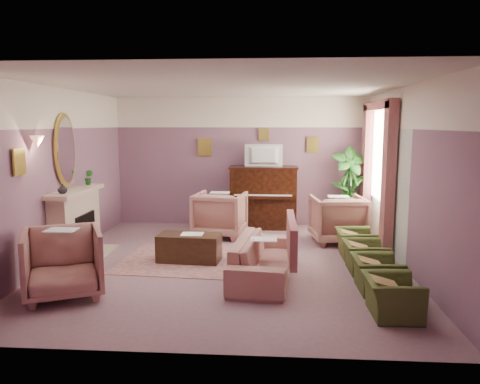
# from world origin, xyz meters

# --- Properties ---
(floor) EXTENTS (5.50, 6.00, 0.01)m
(floor) POSITION_xyz_m (0.00, 0.00, 0.00)
(floor) COLOR gray
(floor) RESTS_ON ground
(ceiling) EXTENTS (5.50, 6.00, 0.01)m
(ceiling) POSITION_xyz_m (0.00, 0.00, 2.80)
(ceiling) COLOR beige
(ceiling) RESTS_ON wall_back
(wall_back) EXTENTS (5.50, 0.02, 2.80)m
(wall_back) POSITION_xyz_m (0.00, 3.00, 1.40)
(wall_back) COLOR #68516E
(wall_back) RESTS_ON floor
(wall_front) EXTENTS (5.50, 0.02, 2.80)m
(wall_front) POSITION_xyz_m (0.00, -3.00, 1.40)
(wall_front) COLOR #68516E
(wall_front) RESTS_ON floor
(wall_left) EXTENTS (0.02, 6.00, 2.80)m
(wall_left) POSITION_xyz_m (-2.75, 0.00, 1.40)
(wall_left) COLOR #68516E
(wall_left) RESTS_ON floor
(wall_right) EXTENTS (0.02, 6.00, 2.80)m
(wall_right) POSITION_xyz_m (2.75, 0.00, 1.40)
(wall_right) COLOR #68516E
(wall_right) RESTS_ON floor
(picture_rail_band) EXTENTS (5.50, 0.01, 0.65)m
(picture_rail_band) POSITION_xyz_m (0.00, 2.99, 2.47)
(picture_rail_band) COLOR white
(picture_rail_band) RESTS_ON wall_back
(stripe_panel) EXTENTS (0.01, 3.00, 2.15)m
(stripe_panel) POSITION_xyz_m (2.73, 1.30, 1.07)
(stripe_panel) COLOR beige
(stripe_panel) RESTS_ON wall_right
(fireplace_surround) EXTENTS (0.30, 1.40, 1.10)m
(fireplace_surround) POSITION_xyz_m (-2.59, 0.20, 0.55)
(fireplace_surround) COLOR beige
(fireplace_surround) RESTS_ON floor
(fireplace_inset) EXTENTS (0.18, 0.72, 0.68)m
(fireplace_inset) POSITION_xyz_m (-2.49, 0.20, 0.40)
(fireplace_inset) COLOR black
(fireplace_inset) RESTS_ON floor
(fire_ember) EXTENTS (0.06, 0.54, 0.10)m
(fire_ember) POSITION_xyz_m (-2.45, 0.20, 0.22)
(fire_ember) COLOR orange
(fire_ember) RESTS_ON floor
(mantel_shelf) EXTENTS (0.40, 1.55, 0.07)m
(mantel_shelf) POSITION_xyz_m (-2.56, 0.20, 1.12)
(mantel_shelf) COLOR beige
(mantel_shelf) RESTS_ON fireplace_surround
(hearth) EXTENTS (0.55, 1.50, 0.02)m
(hearth) POSITION_xyz_m (-2.39, 0.20, 0.01)
(hearth) COLOR beige
(hearth) RESTS_ON floor
(mirror_frame) EXTENTS (0.04, 0.72, 1.20)m
(mirror_frame) POSITION_xyz_m (-2.70, 0.20, 1.80)
(mirror_frame) COLOR gold
(mirror_frame) RESTS_ON wall_left
(mirror_glass) EXTENTS (0.01, 0.60, 1.06)m
(mirror_glass) POSITION_xyz_m (-2.67, 0.20, 1.80)
(mirror_glass) COLOR white
(mirror_glass) RESTS_ON wall_left
(sconce_shade) EXTENTS (0.20, 0.20, 0.16)m
(sconce_shade) POSITION_xyz_m (-2.62, -0.85, 1.98)
(sconce_shade) COLOR #FFAD77
(sconce_shade) RESTS_ON wall_left
(piano) EXTENTS (1.40, 0.60, 1.30)m
(piano) POSITION_xyz_m (0.50, 2.68, 0.65)
(piano) COLOR black
(piano) RESTS_ON floor
(piano_keyshelf) EXTENTS (1.30, 0.12, 0.06)m
(piano_keyshelf) POSITION_xyz_m (0.50, 2.33, 0.72)
(piano_keyshelf) COLOR black
(piano_keyshelf) RESTS_ON piano
(piano_keys) EXTENTS (1.20, 0.08, 0.02)m
(piano_keys) POSITION_xyz_m (0.50, 2.33, 0.76)
(piano_keys) COLOR white
(piano_keys) RESTS_ON piano
(piano_top) EXTENTS (1.45, 0.65, 0.04)m
(piano_top) POSITION_xyz_m (0.50, 2.68, 1.31)
(piano_top) COLOR black
(piano_top) RESTS_ON piano
(television) EXTENTS (0.80, 0.12, 0.48)m
(television) POSITION_xyz_m (0.50, 2.63, 1.60)
(television) COLOR black
(television) RESTS_ON piano
(print_back_left) EXTENTS (0.30, 0.03, 0.38)m
(print_back_left) POSITION_xyz_m (-0.80, 2.96, 1.72)
(print_back_left) COLOR gold
(print_back_left) RESTS_ON wall_back
(print_back_right) EXTENTS (0.26, 0.03, 0.34)m
(print_back_right) POSITION_xyz_m (1.55, 2.96, 1.78)
(print_back_right) COLOR gold
(print_back_right) RESTS_ON wall_back
(print_back_mid) EXTENTS (0.22, 0.03, 0.26)m
(print_back_mid) POSITION_xyz_m (0.50, 2.96, 2.00)
(print_back_mid) COLOR gold
(print_back_mid) RESTS_ON wall_back
(print_left_wall) EXTENTS (0.03, 0.28, 0.36)m
(print_left_wall) POSITION_xyz_m (-2.71, -1.20, 1.72)
(print_left_wall) COLOR gold
(print_left_wall) RESTS_ON wall_left
(window_blind) EXTENTS (0.03, 1.40, 1.80)m
(window_blind) POSITION_xyz_m (2.70, 1.55, 1.70)
(window_blind) COLOR beige
(window_blind) RESTS_ON wall_right
(curtain_left) EXTENTS (0.16, 0.34, 2.60)m
(curtain_left) POSITION_xyz_m (2.62, 0.63, 1.30)
(curtain_left) COLOR #9B5355
(curtain_left) RESTS_ON floor
(curtain_right) EXTENTS (0.16, 0.34, 2.60)m
(curtain_right) POSITION_xyz_m (2.62, 2.47, 1.30)
(curtain_right) COLOR #9B5355
(curtain_right) RESTS_ON floor
(pelmet) EXTENTS (0.16, 2.20, 0.16)m
(pelmet) POSITION_xyz_m (2.62, 1.55, 2.56)
(pelmet) COLOR #9B5355
(pelmet) RESTS_ON wall_right
(mantel_plant) EXTENTS (0.16, 0.16, 0.28)m
(mantel_plant) POSITION_xyz_m (-2.55, 0.75, 1.29)
(mantel_plant) COLOR #22611D
(mantel_plant) RESTS_ON mantel_shelf
(mantel_vase) EXTENTS (0.16, 0.16, 0.16)m
(mantel_vase) POSITION_xyz_m (-2.55, -0.30, 1.23)
(mantel_vase) COLOR white
(mantel_vase) RESTS_ON mantel_shelf
(area_rug) EXTENTS (2.63, 1.98, 0.01)m
(area_rug) POSITION_xyz_m (-0.50, 0.11, 0.01)
(area_rug) COLOR #A96F6A
(area_rug) RESTS_ON floor
(coffee_table) EXTENTS (1.04, 0.58, 0.45)m
(coffee_table) POSITION_xyz_m (-0.65, 0.08, 0.23)
(coffee_table) COLOR #362213
(coffee_table) RESTS_ON floor
(table_paper) EXTENTS (0.35, 0.28, 0.01)m
(table_paper) POSITION_xyz_m (-0.60, 0.08, 0.46)
(table_paper) COLOR white
(table_paper) RESTS_ON coffee_table
(sofa) EXTENTS (0.67, 2.00, 0.81)m
(sofa) POSITION_xyz_m (0.58, -0.65, 0.40)
(sofa) COLOR tan
(sofa) RESTS_ON floor
(sofa_throw) EXTENTS (0.10, 1.51, 0.55)m
(sofa_throw) POSITION_xyz_m (0.98, -0.65, 0.60)
(sofa_throw) COLOR #9B5355
(sofa_throw) RESTS_ON sofa
(floral_armchair_left) EXTENTS (0.95, 0.95, 0.99)m
(floral_armchair_left) POSITION_xyz_m (-0.34, 1.84, 0.49)
(floral_armchair_left) COLOR tan
(floral_armchair_left) RESTS_ON floor
(floral_armchair_right) EXTENTS (0.95, 0.95, 0.99)m
(floral_armchair_right) POSITION_xyz_m (1.93, 1.50, 0.49)
(floral_armchair_right) COLOR tan
(floral_armchair_right) RESTS_ON floor
(floral_armchair_front) EXTENTS (0.95, 0.95, 0.99)m
(floral_armchair_front) POSITION_xyz_m (-2.00, -1.58, 0.49)
(floral_armchair_front) COLOR tan
(floral_armchair_front) RESTS_ON floor
(olive_chair_a) EXTENTS (0.50, 0.71, 0.61)m
(olive_chair_a) POSITION_xyz_m (2.10, -1.92, 0.31)
(olive_chair_a) COLOR #455322
(olive_chair_a) RESTS_ON floor
(olive_chair_b) EXTENTS (0.50, 0.71, 0.61)m
(olive_chair_b) POSITION_xyz_m (2.10, -1.10, 0.31)
(olive_chair_b) COLOR #455322
(olive_chair_b) RESTS_ON floor
(olive_chair_c) EXTENTS (0.50, 0.71, 0.61)m
(olive_chair_c) POSITION_xyz_m (2.10, -0.28, 0.31)
(olive_chair_c) COLOR #455322
(olive_chair_c) RESTS_ON floor
(olive_chair_d) EXTENTS (0.50, 0.71, 0.61)m
(olive_chair_d) POSITION_xyz_m (2.10, 0.54, 0.31)
(olive_chair_d) COLOR #455322
(olive_chair_d) RESTS_ON floor
(side_table) EXTENTS (0.52, 0.52, 0.70)m
(side_table) POSITION_xyz_m (2.26, 2.64, 0.35)
(side_table) COLOR white
(side_table) RESTS_ON floor
(side_plant_big) EXTENTS (0.30, 0.30, 0.34)m
(side_plant_big) POSITION_xyz_m (2.26, 2.64, 0.87)
(side_plant_big) COLOR #22611D
(side_plant_big) RESTS_ON side_table
(side_plant_small) EXTENTS (0.16, 0.16, 0.28)m
(side_plant_small) POSITION_xyz_m (2.38, 2.54, 0.84)
(side_plant_small) COLOR #22611D
(side_plant_small) RESTS_ON side_table
(palm_pot) EXTENTS (0.34, 0.34, 0.34)m
(palm_pot) POSITION_xyz_m (2.28, 2.46, 0.17)
(palm_pot) COLOR #AB7243
(palm_pot) RESTS_ON floor
(palm_plant) EXTENTS (0.76, 0.76, 1.44)m
(palm_plant) POSITION_xyz_m (2.28, 2.46, 1.06)
(palm_plant) COLOR #22611D
(palm_plant) RESTS_ON palm_pot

